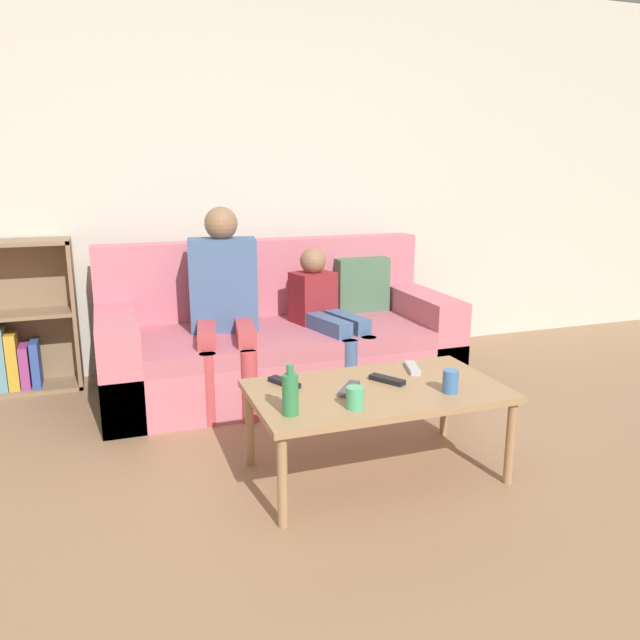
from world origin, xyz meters
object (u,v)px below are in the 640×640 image
(tv_remote_3, at_px, (284,382))
(bottle, at_px, (290,394))
(tv_remote_1, at_px, (413,368))
(cup_near, at_px, (450,381))
(bookshelf, at_px, (9,333))
(person_child, at_px, (326,312))
(couch, at_px, (279,342))
(cup_far, at_px, (355,398))
(coffee_table, at_px, (377,396))
(person_adult, at_px, (224,293))
(tv_remote_2, at_px, (387,380))
(tv_remote_0, at_px, (349,389))

(tv_remote_3, height_order, bottle, bottle)
(tv_remote_1, bearing_deg, cup_near, -71.65)
(bookshelf, height_order, person_child, bookshelf)
(couch, height_order, bookshelf, bookshelf)
(couch, relative_size, person_child, 2.45)
(cup_far, bearing_deg, coffee_table, 45.62)
(cup_near, xyz_separation_m, tv_remote_3, (-0.65, 0.33, -0.04))
(bookshelf, xyz_separation_m, coffee_table, (1.67, -1.75, 0.01))
(bookshelf, relative_size, tv_remote_1, 5.26)
(bookshelf, xyz_separation_m, tv_remote_3, (1.29, -1.57, 0.05))
(coffee_table, relative_size, person_child, 1.28)
(bookshelf, relative_size, bottle, 4.52)
(coffee_table, height_order, person_child, person_child)
(tv_remote_1, bearing_deg, person_child, 111.53)
(cup_near, xyz_separation_m, tv_remote_1, (-0.01, 0.32, -0.04))
(tv_remote_1, height_order, tv_remote_3, same)
(tv_remote_3, bearing_deg, cup_far, -87.32)
(person_adult, distance_m, person_child, 0.63)
(cup_far, bearing_deg, bookshelf, 127.59)
(couch, bearing_deg, cup_far, -93.53)
(cup_far, distance_m, tv_remote_2, 0.35)
(coffee_table, bearing_deg, tv_remote_1, 32.52)
(coffee_table, xyz_separation_m, person_child, (0.17, 1.13, 0.12))
(bookshelf, xyz_separation_m, cup_near, (1.94, -1.90, 0.09))
(couch, xyz_separation_m, person_adult, (-0.35, -0.09, 0.35))
(couch, distance_m, coffee_table, 1.29)
(person_adult, xyz_separation_m, cup_far, (0.26, -1.37, -0.18))
(tv_remote_0, relative_size, bottle, 0.79)
(tv_remote_1, distance_m, tv_remote_2, 0.22)
(cup_far, xyz_separation_m, tv_remote_0, (0.05, 0.19, -0.03))
(cup_near, distance_m, tv_remote_3, 0.73)
(coffee_table, height_order, bottle, bottle)
(couch, bearing_deg, person_child, -29.76)
(tv_remote_2, relative_size, tv_remote_3, 0.98)
(couch, relative_size, tv_remote_3, 12.22)
(cup_near, distance_m, tv_remote_2, 0.29)
(bottle, bearing_deg, cup_near, 0.66)
(couch, height_order, cup_near, couch)
(tv_remote_1, bearing_deg, bottle, -138.77)
(couch, xyz_separation_m, bookshelf, (-1.58, 0.47, 0.08))
(bottle, bearing_deg, tv_remote_2, 22.74)
(bookshelf, height_order, tv_remote_3, bookshelf)
(cup_near, relative_size, tv_remote_0, 0.62)
(coffee_table, height_order, cup_far, cup_far)
(person_adult, height_order, tv_remote_0, person_adult)
(tv_remote_2, bearing_deg, person_child, 53.03)
(person_child, bearing_deg, person_adult, 160.44)
(cup_near, relative_size, tv_remote_1, 0.57)
(bookshelf, xyz_separation_m, person_adult, (1.23, -0.56, 0.27))
(bookshelf, bearing_deg, couch, -16.48)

